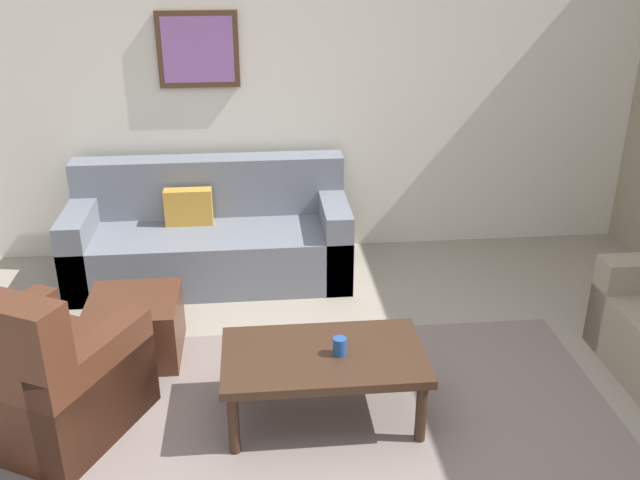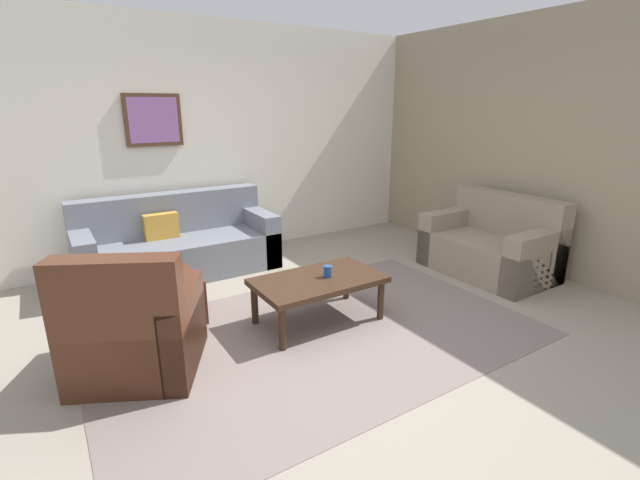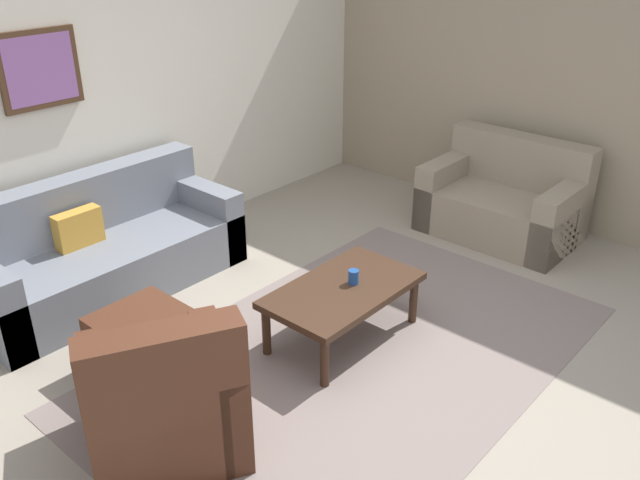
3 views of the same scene
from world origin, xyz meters
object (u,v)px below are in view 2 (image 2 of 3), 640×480
(cup, at_px, (328,271))
(couch_main, at_px, (178,246))
(couch_loveseat, at_px, (493,247))
(ottoman, at_px, (166,299))
(coffee_table, at_px, (318,283))
(armchair_leather, at_px, (135,335))
(framed_artwork, at_px, (153,120))

(cup, bearing_deg, couch_main, 112.05)
(couch_loveseat, xyz_separation_m, cup, (-2.25, 0.00, 0.16))
(ottoman, xyz_separation_m, coffee_table, (1.12, -0.73, 0.16))
(armchair_leather, distance_m, coffee_table, 1.51)
(couch_loveseat, bearing_deg, couch_main, 147.54)
(couch_main, relative_size, armchair_leather, 1.95)
(coffee_table, distance_m, cup, 0.13)
(couch_loveseat, relative_size, ottoman, 2.40)
(armchair_leather, xyz_separation_m, ottoman, (0.38, 0.73, -0.11))
(cup, xyz_separation_m, framed_artwork, (-0.81, 2.32, 1.22))
(couch_main, height_order, armchair_leather, armchair_leather)
(coffee_table, bearing_deg, ottoman, 146.79)
(coffee_table, distance_m, framed_artwork, 2.75)
(ottoman, height_order, framed_artwork, framed_artwork)
(couch_main, distance_m, armchair_leather, 2.07)
(ottoman, height_order, coffee_table, coffee_table)
(couch_main, bearing_deg, framed_artwork, 94.36)
(cup, height_order, framed_artwork, framed_artwork)
(armchair_leather, bearing_deg, ottoman, 62.52)
(couch_loveseat, height_order, cup, couch_loveseat)
(armchair_leather, bearing_deg, cup, -0.79)
(couch_main, bearing_deg, armchair_leather, -113.08)
(coffee_table, height_order, cup, cup)
(ottoman, relative_size, cup, 5.58)
(coffee_table, bearing_deg, couch_loveseat, -0.56)
(armchair_leather, xyz_separation_m, cup, (1.59, -0.02, 0.15))
(couch_main, distance_m, cup, 2.08)
(couch_main, relative_size, ottoman, 3.77)
(couch_main, height_order, couch_loveseat, same)
(armchair_leather, height_order, coffee_table, armchair_leather)
(couch_loveseat, height_order, ottoman, couch_loveseat)
(ottoman, bearing_deg, couch_main, 69.84)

